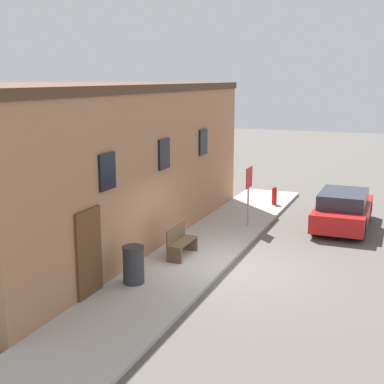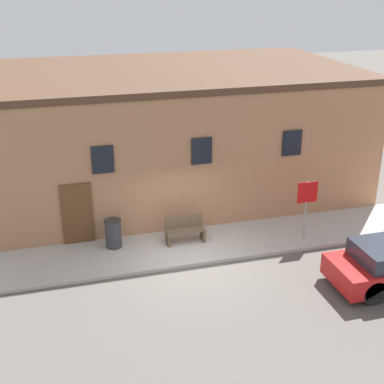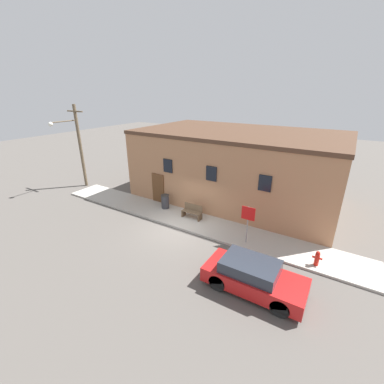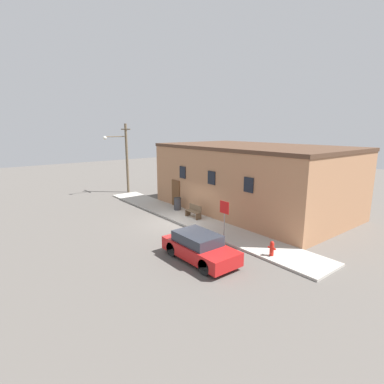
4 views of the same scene
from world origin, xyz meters
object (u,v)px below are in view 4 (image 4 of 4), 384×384
at_px(stop_sign, 224,212).
at_px(utility_pole, 125,155).
at_px(bench, 194,212).
at_px(fire_hydrant, 272,248).
at_px(parked_car, 199,247).
at_px(trash_bin, 178,204).

height_order(stop_sign, utility_pole, utility_pole).
distance_m(bench, utility_pole, 11.44).
distance_m(fire_hydrant, parked_car, 3.55).
bearing_deg(utility_pole, fire_hydrant, -4.16).
height_order(trash_bin, parked_car, parked_car).
relative_size(stop_sign, bench, 1.61).
relative_size(trash_bin, utility_pole, 0.14).
distance_m(stop_sign, parked_car, 3.46).
xyz_separation_m(trash_bin, utility_pole, (-8.69, 0.06, 3.04)).
xyz_separation_m(utility_pole, parked_car, (16.31, -4.25, -3.00)).
bearing_deg(parked_car, bench, 143.59).
relative_size(fire_hydrant, stop_sign, 0.36).
relative_size(trash_bin, parked_car, 0.24).
relative_size(stop_sign, parked_car, 0.51).
bearing_deg(trash_bin, utility_pole, 179.59).
bearing_deg(fire_hydrant, parked_car, -124.60).
height_order(stop_sign, bench, stop_sign).
bearing_deg(parked_car, trash_bin, 151.21).
relative_size(utility_pole, parked_car, 1.65).
height_order(trash_bin, utility_pole, utility_pole).
distance_m(fire_hydrant, utility_pole, 18.64).
distance_m(bench, trash_bin, 2.34).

